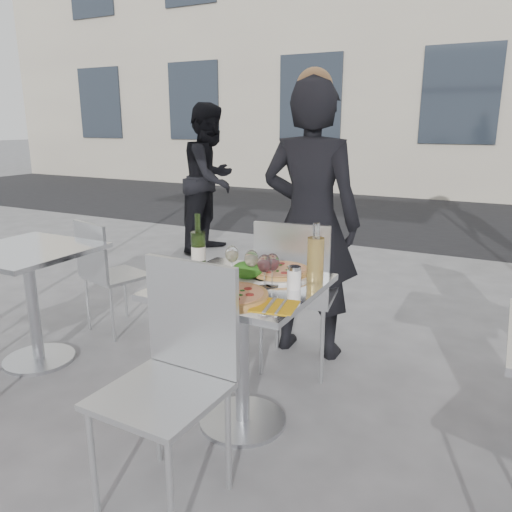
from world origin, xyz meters
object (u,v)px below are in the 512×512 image
at_px(pedestrian_a, 211,179).
at_px(sugar_shaker, 294,278).
at_px(main_table, 242,325).
at_px(pizza_far, 279,272).
at_px(wineglass_white_b, 251,260).
at_px(side_table_left, 30,281).
at_px(pizza_near, 230,295).
at_px(napkin_left, 173,285).
at_px(wineglass_white_a, 232,255).
at_px(wineglass_red_a, 264,265).
at_px(chair_near, 175,363).
at_px(chair_far, 295,285).
at_px(napkin_right, 275,306).
at_px(side_chair_lfar, 106,268).
at_px(woman_diner, 310,222).
at_px(wine_bottle, 198,248).
at_px(wineglass_red_b, 272,264).
at_px(carafe, 315,259).
at_px(salad_plate, 247,272).

distance_m(pedestrian_a, sugar_shaker, 3.74).
height_order(main_table, sugar_shaker, sugar_shaker).
xyz_separation_m(main_table, pizza_far, (0.10, 0.21, 0.23)).
bearing_deg(wineglass_white_b, main_table, -119.56).
height_order(pedestrian_a, sugar_shaker, pedestrian_a).
height_order(side_table_left, pizza_near, pizza_near).
distance_m(pedestrian_a, napkin_left, 3.64).
relative_size(sugar_shaker, napkin_left, 0.43).
height_order(pizza_near, wineglass_white_a, wineglass_white_a).
bearing_deg(wineglass_red_a, side_table_left, -179.99).
xyz_separation_m(wineglass_white_a, wineglass_red_a, (0.22, -0.08, 0.00)).
bearing_deg(chair_near, chair_far, 90.33).
height_order(wineglass_white_a, napkin_right, wineglass_white_a).
height_order(wineglass_white_a, napkin_left, wineglass_white_a).
height_order(side_chair_lfar, woman_diner, woman_diner).
bearing_deg(wine_bottle, napkin_left, -81.90).
height_order(wineglass_white_a, wineglass_red_b, same).
bearing_deg(chair_near, sugar_shaker, 67.05).
bearing_deg(chair_far, wineglass_red_a, 89.89).
bearing_deg(carafe, side_chair_lfar, 167.36).
xyz_separation_m(main_table, wineglass_white_a, (-0.10, 0.08, 0.32)).
xyz_separation_m(woman_diner, napkin_left, (-0.25, -1.13, -0.13)).
bearing_deg(pizza_near, wineglass_white_b, 94.42).
bearing_deg(salad_plate, chair_near, -89.94).
bearing_deg(pedestrian_a, salad_plate, -145.66).
height_order(salad_plate, napkin_left, salad_plate).
bearing_deg(pizza_far, napkin_left, -133.17).
height_order(sugar_shaker, wineglass_red_b, wineglass_red_b).
relative_size(pizza_far, napkin_right, 1.68).
bearing_deg(salad_plate, sugar_shaker, -7.73).
relative_size(carafe, napkin_left, 1.18).
distance_m(main_table, napkin_right, 0.40).
distance_m(pizza_near, napkin_left, 0.32).
bearing_deg(wineglass_red_b, napkin_right, -62.14).
distance_m(chair_near, salad_plate, 0.64).
bearing_deg(main_table, wineglass_red_a, 0.11).
distance_m(salad_plate, wine_bottle, 0.31).
relative_size(chair_far, pizza_near, 2.80).
bearing_deg(pedestrian_a, napkin_left, -151.33).
height_order(side_table_left, wineglass_white_b, wineglass_white_b).
relative_size(carafe, wineglass_red_a, 1.84).
distance_m(chair_far, salad_plate, 0.58).
bearing_deg(carafe, side_table_left, -174.55).
distance_m(salad_plate, wineglass_red_b, 0.18).
height_order(pedestrian_a, wineglass_red_a, pedestrian_a).
relative_size(pizza_near, pizza_far, 0.97).
height_order(main_table, chair_near, chair_near).
xyz_separation_m(carafe, wineglass_red_b, (-0.16, -0.14, -0.01)).
bearing_deg(wine_bottle, pedestrian_a, 121.30).
height_order(wine_bottle, wineglass_white_a, wine_bottle).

